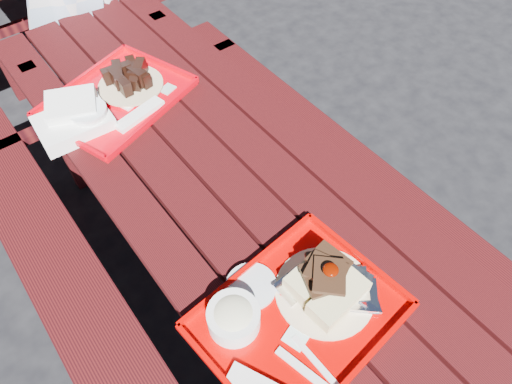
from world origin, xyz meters
The scene contains 5 objects.
ground centered at (0.00, 0.00, 0.00)m, with size 60.00×60.00×0.00m, color black.
picnic_table_near centered at (0.00, 0.00, 0.56)m, with size 1.41×2.40×0.75m.
near_tray centered at (-0.14, -0.48, 0.79)m, with size 0.53×0.44×0.16m.
far_tray centered at (-0.12, 0.53, 0.78)m, with size 0.60×0.53×0.08m.
white_cloth centered at (-0.29, 0.51, 0.79)m, with size 0.26×0.23×0.10m.
Camera 1 is at (-0.51, -0.80, 1.88)m, focal length 32.00 mm.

